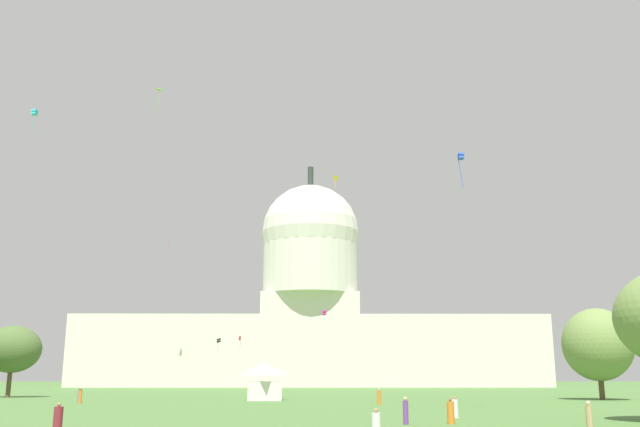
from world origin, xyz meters
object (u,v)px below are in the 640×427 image
kite_white_high (170,239)px  person_white_front_center (455,408)px  person_purple_lawn_far_right (406,412)px  kite_black_low (219,341)px  capitol_building (310,308)px  event_tent (265,381)px  tree_east_near (598,344)px  person_grey_front_right (79,396)px  kite_lime_high (158,94)px  kite_yellow_high (336,179)px  kite_cyan_high (35,113)px  kite_red_low (240,339)px  person_orange_edge_east (80,396)px  kite_blue_mid (461,158)px  person_orange_mid_left (451,412)px  person_orange_edge_west (379,397)px  tree_west_near (12,349)px  kite_magenta_low (324,313)px  person_tan_mid_right (589,417)px  person_maroon_back_right (58,421)px

kite_white_high → person_white_front_center: bearing=-133.7°
person_purple_lawn_far_right → kite_black_low: (-26.27, 104.25, 9.67)m
capitol_building → event_tent: size_ratio=20.95×
tree_east_near → person_grey_front_right: (-66.61, -7.59, -6.47)m
kite_lime_high → kite_yellow_high: bearing=162.4°
kite_cyan_high → kite_red_low: size_ratio=1.19×
person_white_front_center → kite_black_low: size_ratio=0.55×
person_orange_edge_east → kite_blue_mid: (43.79, -8.04, 26.57)m
capitol_building → kite_lime_high: capitol_building is taller
tree_east_near → kite_lime_high: (-67.85, 28.65, 47.98)m
event_tent → person_white_front_center: event_tent is taller
person_orange_mid_left → person_orange_edge_west: bearing=86.2°
person_orange_edge_east → tree_west_near: bearing=-83.0°
kite_black_low → kite_magenta_low: bearing=-154.7°
person_tan_mid_right → kite_magenta_low: 85.29m
tree_east_near → person_orange_edge_west: size_ratio=7.02×
person_maroon_back_right → person_tan_mid_right: 29.02m
person_orange_mid_left → kite_lime_high: bearing=110.1°
tree_east_near → person_orange_mid_left: bearing=-121.9°
kite_red_low → kite_black_low: kite_red_low is taller
kite_blue_mid → kite_black_low: 86.04m
tree_west_near → person_tan_mid_right: (60.84, -65.99, -6.22)m
person_maroon_back_right → person_orange_edge_east: size_ratio=1.03×
person_grey_front_right → kite_black_low: 65.45m
kite_lime_high → capitol_building: bearing=-139.2°
capitol_building → person_maroon_back_right: capitol_building is taller
person_orange_mid_left → person_grey_front_right: person_grey_front_right is taller
kite_magenta_low → kite_yellow_high: size_ratio=0.34×
kite_black_low → capitol_building: bearing=-32.9°
person_purple_lawn_far_right → tree_east_near: bearing=-142.2°
tree_east_near → person_orange_edge_east: size_ratio=7.15×
kite_magenta_low → kite_red_low: 31.89m
person_white_front_center → kite_black_low: 102.22m
capitol_building → kite_cyan_high: 119.42m
person_grey_front_right → person_maroon_back_right: 51.60m
person_orange_edge_east → kite_lime_high: kite_lime_high is taller
person_white_front_center → person_orange_edge_east: size_ratio=0.94×
person_purple_lawn_far_right → person_tan_mid_right: (9.58, -6.29, -0.02)m
person_orange_mid_left → tree_east_near: bearing=51.2°
kite_magenta_low → kite_white_high: 74.27m
person_grey_front_right → kite_white_high: 102.06m
person_white_front_center → person_grey_front_right: size_ratio=0.95×
person_purple_lawn_far_right → kite_magenta_low: kite_magenta_low is taller
kite_magenta_low → event_tent: bearing=-155.8°
person_white_front_center → person_maroon_back_right: (-23.98, -16.66, 0.08)m
person_orange_edge_east → person_purple_lawn_far_right: 49.21m
person_white_front_center → kite_magenta_low: size_ratio=1.73×
person_maroon_back_right → person_purple_lawn_far_right: person_purple_lawn_far_right is taller
capitol_building → person_white_front_center: capitol_building is taller
kite_black_low → person_orange_edge_west: bearing=-172.8°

